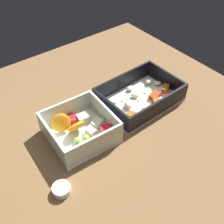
% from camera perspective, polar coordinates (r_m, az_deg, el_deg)
% --- Properties ---
extents(table_surface, '(0.80, 0.80, 0.02)m').
position_cam_1_polar(table_surface, '(0.72, -0.67, -2.54)').
color(table_surface, brown).
rests_on(table_surface, ground).
extents(pasta_container, '(0.21, 0.15, 0.05)m').
position_cam_1_polar(pasta_container, '(0.76, 5.90, 3.06)').
color(pasta_container, white).
rests_on(pasta_container, table_surface).
extents(fruit_bowl, '(0.16, 0.15, 0.06)m').
position_cam_1_polar(fruit_bowl, '(0.67, -6.45, -3.63)').
color(fruit_bowl, silver).
rests_on(fruit_bowl, table_surface).
extents(paper_cup_liner, '(0.04, 0.04, 0.02)m').
position_cam_1_polar(paper_cup_liner, '(0.59, -10.33, -15.38)').
color(paper_cup_liner, white).
rests_on(paper_cup_liner, table_surface).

